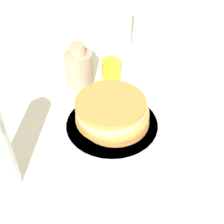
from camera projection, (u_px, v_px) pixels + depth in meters
ground_plane at (117, 134)px, 0.84m from camera, size 4.00×4.00×0.00m
plate at (112, 125)px, 0.85m from camera, size 0.27×0.27×0.01m
pancake_stack at (112, 113)px, 0.83m from camera, size 0.20×0.20×0.08m
juice_glass at (111, 69)px, 1.01m from camera, size 0.06×0.06×0.06m
cream_jug at (79, 68)px, 0.96m from camera, size 0.08×0.08×0.14m
water_bottle_mid at (122, 23)px, 1.05m from camera, size 0.06×0.06×0.26m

